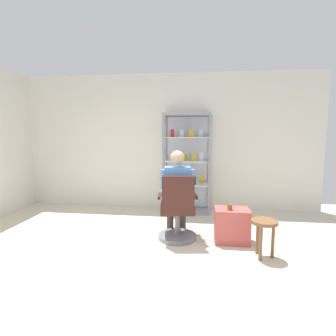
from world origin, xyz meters
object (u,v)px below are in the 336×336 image
(tea_glass, at_px, (230,207))
(storage_crate, at_px, (232,225))
(wooden_stool, at_px, (264,228))
(display_cabinet_main, at_px, (187,163))
(office_chair, at_px, (177,214))
(seated_shopkeeper, at_px, (177,189))

(tea_glass, bearing_deg, storage_crate, 54.10)
(tea_glass, height_order, wooden_stool, tea_glass)
(display_cabinet_main, distance_m, office_chair, 1.60)
(display_cabinet_main, relative_size, tea_glass, 23.12)
(office_chair, bearing_deg, wooden_stool, -20.27)
(office_chair, distance_m, tea_glass, 0.74)
(wooden_stool, bearing_deg, tea_glass, 133.87)
(display_cabinet_main, distance_m, wooden_stool, 2.26)
(storage_crate, bearing_deg, office_chair, -177.14)
(seated_shopkeeper, bearing_deg, tea_glass, -13.34)
(seated_shopkeeper, relative_size, wooden_stool, 2.71)
(seated_shopkeeper, xyz_separation_m, wooden_stool, (1.13, -0.57, -0.34))
(display_cabinet_main, height_order, office_chair, display_cabinet_main)
(office_chair, bearing_deg, display_cabinet_main, 88.24)
(seated_shopkeeper, relative_size, tea_glass, 15.70)
(display_cabinet_main, relative_size, seated_shopkeeper, 1.47)
(office_chair, bearing_deg, seated_shopkeeper, 97.33)
(display_cabinet_main, distance_m, storage_crate, 1.78)
(storage_crate, height_order, tea_glass, tea_glass)
(display_cabinet_main, xyz_separation_m, seated_shopkeeper, (-0.07, -1.33, -0.25))
(seated_shopkeeper, height_order, wooden_stool, seated_shopkeeper)
(seated_shopkeeper, distance_m, wooden_stool, 1.31)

